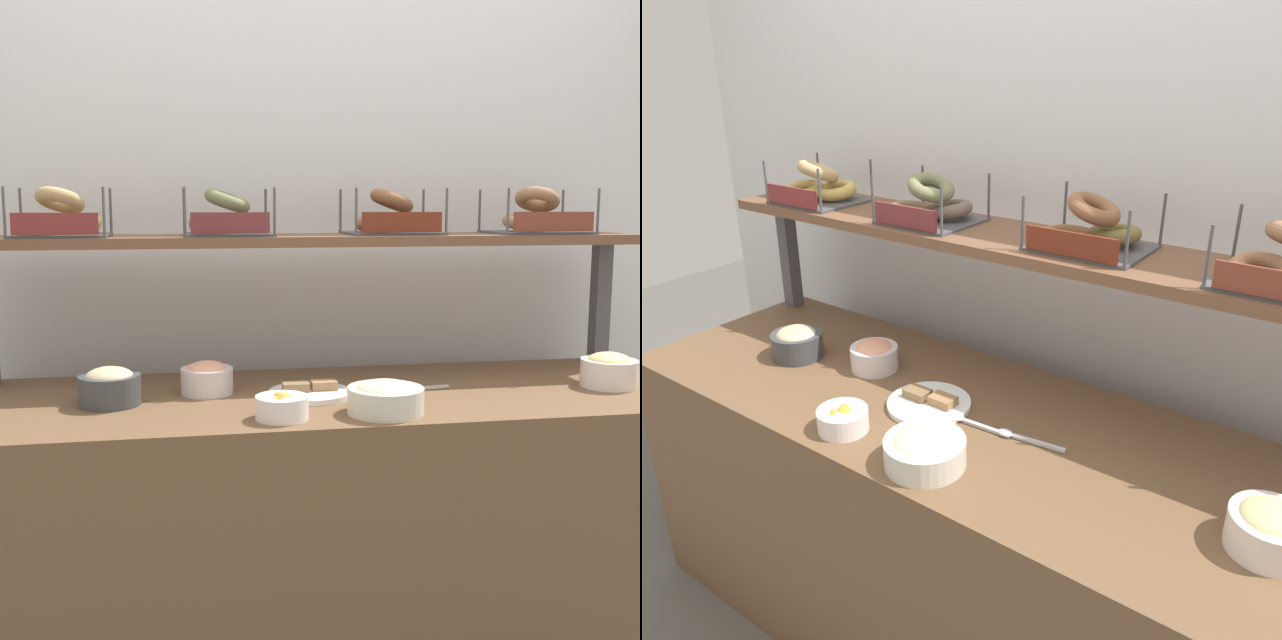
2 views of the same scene
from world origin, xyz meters
TOP-DOWN VIEW (x-y plane):
  - ground_plane at (0.00, 0.00)m, footprint 8.00×8.00m
  - back_wall at (0.00, 0.55)m, footprint 3.24×0.06m
  - deli_counter at (0.00, 0.00)m, footprint 2.04×0.70m
  - shelf_riser_left at (-0.96, 0.27)m, footprint 0.05×0.05m
  - upper_shelf at (0.00, 0.27)m, footprint 2.00×0.32m
  - bowl_potato_salad at (0.10, -0.23)m, footprint 0.19×0.19m
  - bowl_fruit_salad at (-0.17, -0.24)m, footprint 0.13×0.13m
  - bowl_lox_spread at (-0.34, 0.06)m, footprint 0.15×0.15m
  - bowl_egg_salad at (0.81, -0.06)m, footprint 0.16×0.16m
  - bowl_tuna_salad at (-0.59, -0.02)m, footprint 0.16×0.16m
  - serving_plate_white at (-0.06, -0.02)m, footprint 0.23×0.23m
  - serving_spoon_near_plate at (0.08, -0.03)m, footprint 0.18×0.03m
  - serving_spoon_by_edge at (0.23, -0.01)m, footprint 0.18×0.04m
  - bagel_basket_sesame at (-0.74, 0.25)m, footprint 0.27×0.25m
  - bagel_basket_poppy at (-0.26, 0.25)m, footprint 0.27×0.25m
  - bagel_basket_cinnamon_raisin at (0.24, 0.27)m, footprint 0.29×0.26m

SIDE VIEW (x-z plane):
  - ground_plane at x=0.00m, z-range 0.00..0.00m
  - deli_counter at x=0.00m, z-range 0.00..0.85m
  - serving_spoon_near_plate at x=0.08m, z-range 0.85..0.86m
  - serving_spoon_by_edge at x=0.23m, z-range 0.85..0.86m
  - serving_plate_white at x=-0.06m, z-range 0.84..0.88m
  - bowl_fruit_salad at x=-0.17m, z-range 0.85..0.91m
  - bowl_potato_salad at x=0.10m, z-range 0.85..0.93m
  - bowl_lox_spread at x=-0.34m, z-range 0.85..0.94m
  - bowl_egg_salad at x=0.81m, z-range 0.85..0.95m
  - bowl_tuna_salad at x=-0.59m, z-range 0.85..0.95m
  - shelf_riser_left at x=-0.96m, z-range 0.85..1.25m
  - back_wall at x=0.00m, z-range 0.00..2.40m
  - upper_shelf at x=0.00m, z-range 1.25..1.28m
  - bagel_basket_cinnamon_raisin at x=0.24m, z-range 1.25..1.40m
  - bagel_basket_poppy at x=-0.26m, z-range 1.26..1.40m
  - bagel_basket_sesame at x=-0.74m, z-range 1.26..1.40m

